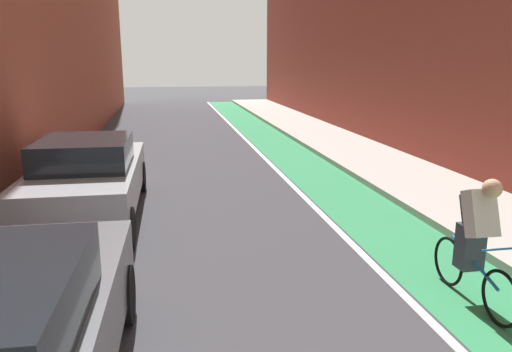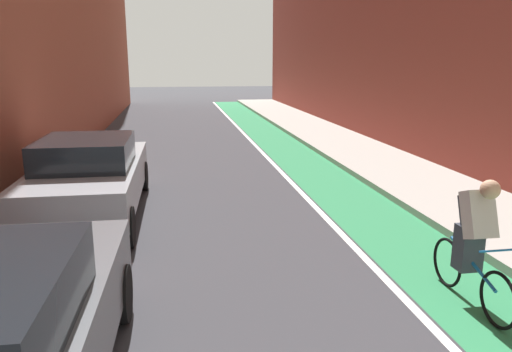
# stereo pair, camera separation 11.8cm
# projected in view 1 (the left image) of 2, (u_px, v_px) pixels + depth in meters

# --- Properties ---
(ground_plane) EXTENTS (84.36, 84.36, 0.00)m
(ground_plane) POSITION_uv_depth(u_px,v_px,m) (205.00, 164.00, 14.11)
(ground_plane) COLOR #38383D
(bike_lane_paint) EXTENTS (1.60, 38.35, 0.00)m
(bike_lane_paint) POSITION_uv_depth(u_px,v_px,m) (282.00, 148.00, 16.50)
(bike_lane_paint) COLOR #2D8451
(bike_lane_paint) RESTS_ON ground
(lane_divider_stripe) EXTENTS (0.12, 38.35, 0.00)m
(lane_divider_stripe) POSITION_uv_depth(u_px,v_px,m) (256.00, 149.00, 16.35)
(lane_divider_stripe) COLOR white
(lane_divider_stripe) RESTS_ON ground
(sidewalk_right) EXTENTS (2.56, 38.35, 0.14)m
(sidewalk_right) POSITION_uv_depth(u_px,v_px,m) (341.00, 145.00, 16.85)
(sidewalk_right) COLOR #A8A59E
(sidewalk_right) RESTS_ON ground
(parked_sedan_silver) EXTENTS (1.90, 4.66, 1.53)m
(parked_sedan_silver) POSITION_uv_depth(u_px,v_px,m) (88.00, 177.00, 9.12)
(parked_sedan_silver) COLOR #9EA0A8
(parked_sedan_silver) RESTS_ON ground
(cyclist_mid) EXTENTS (0.48, 1.70, 1.60)m
(cyclist_mid) POSITION_uv_depth(u_px,v_px,m) (476.00, 237.00, 5.85)
(cyclist_mid) COLOR black
(cyclist_mid) RESTS_ON ground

